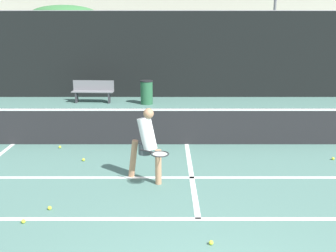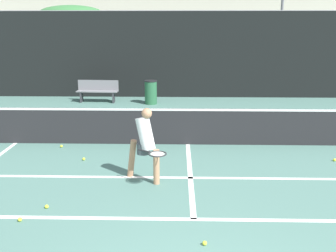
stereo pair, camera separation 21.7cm
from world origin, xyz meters
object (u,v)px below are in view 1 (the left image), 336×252
at_px(parked_car, 139,72).
at_px(player_practicing, 146,142).
at_px(trash_bin, 146,92).
at_px(courtside_bench, 92,91).

bearing_deg(parked_car, player_practicing, -85.48).
height_order(trash_bin, parked_car, parked_car).
height_order(courtside_bench, parked_car, parked_car).
bearing_deg(trash_bin, parked_car, 96.54).
relative_size(player_practicing, courtside_bench, 0.90).
distance_m(courtside_bench, trash_bin, 2.16).
xyz_separation_m(trash_bin, parked_car, (-0.63, 5.48, 0.15)).
bearing_deg(trash_bin, courtside_bench, 171.08).
relative_size(courtside_bench, parked_car, 0.38).
relative_size(trash_bin, parked_car, 0.21).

